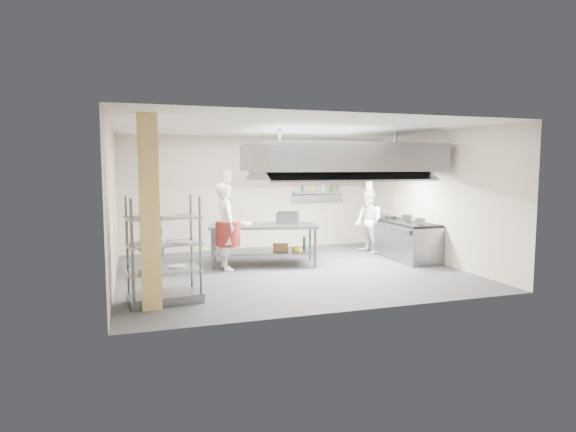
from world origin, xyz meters
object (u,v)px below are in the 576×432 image
object	(u,v)px
chef_head	(226,226)
griddle	(288,218)
stockpot	(407,218)
cooking_range	(405,241)
island	(264,245)
pass_rack	(164,250)
chef_plating	(150,245)
chef_line	(369,222)

from	to	relation	value
chef_head	griddle	xyz separation A→B (m)	(1.50, 0.34, 0.10)
stockpot	cooking_range	bearing A→B (deg)	69.09
cooking_range	stockpot	bearing A→B (deg)	-110.91
griddle	chef_head	bearing A→B (deg)	-141.71
island	stockpot	size ratio (longest dim) A/B	8.51
pass_rack	stockpot	world-z (taller)	pass_rack
island	chef_plating	bearing A→B (deg)	-124.15
chef_line	chef_plating	distance (m)	6.19
chef_head	chef_plating	size ratio (longest dim) A/B	1.01
chef_head	griddle	world-z (taller)	chef_head
griddle	stockpot	xyz separation A→B (m)	(2.76, -0.60, -0.04)
chef_head	chef_line	distance (m)	3.93
cooking_range	stockpot	size ratio (longest dim) A/B	7.11
cooking_range	pass_rack	bearing A→B (deg)	-160.00
island	griddle	distance (m)	0.83
griddle	chef_plating	bearing A→B (deg)	-117.07
pass_rack	griddle	distance (m)	3.86
pass_rack	chef_line	distance (m)	6.06
griddle	island	bearing A→B (deg)	-149.27
cooking_range	chef_head	bearing A→B (deg)	179.17
cooking_range	stockpot	xyz separation A→B (m)	(-0.07, -0.19, 0.58)
chef_line	chef_head	bearing A→B (deg)	-83.17
island	chef_head	world-z (taller)	chef_head
island	cooking_range	size ratio (longest dim) A/B	1.20
island	chef_line	bearing A→B (deg)	24.01
chef_head	chef_plating	world-z (taller)	chef_head
chef_head	chef_line	size ratio (longest dim) A/B	1.15
island	cooking_range	bearing A→B (deg)	7.27
chef_head	stockpot	world-z (taller)	chef_head
griddle	stockpot	size ratio (longest dim) A/B	1.78
chef_line	stockpot	world-z (taller)	chef_line
cooking_range	chef_plating	distance (m)	6.31
chef_line	stockpot	xyz separation A→B (m)	(0.43, -1.11, 0.18)
griddle	cooking_range	bearing A→B (deg)	17.35
cooking_range	chef_line	bearing A→B (deg)	118.67
chef_head	stockpot	distance (m)	4.27
cooking_range	chef_head	world-z (taller)	chef_head
cooking_range	chef_plating	size ratio (longest dim) A/B	1.08
chef_line	griddle	distance (m)	2.40
cooking_range	chef_line	xyz separation A→B (m)	(-0.50, 0.92, 0.39)
chef_line	griddle	xyz separation A→B (m)	(-2.33, -0.51, 0.22)
chef_line	chef_plating	bearing A→B (deg)	-67.67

